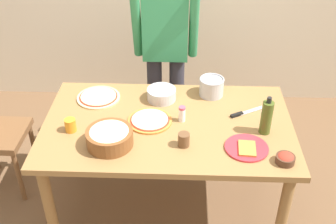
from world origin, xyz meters
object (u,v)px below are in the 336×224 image
(cup_orange, at_px, (70,125))
(steel_pot, at_px, (212,87))
(pizza_raw_on_board, at_px, (98,97))
(cup_small_brown, at_px, (184,140))
(chef_knife, at_px, (245,112))
(dining_table, at_px, (168,134))
(salt_shaker, at_px, (182,114))
(small_sauce_bowl, at_px, (285,159))
(mixing_bowl_steel, at_px, (162,94))
(person_cook, at_px, (165,46))
(olive_oil_bottle, at_px, (266,117))
(popcorn_bowl, at_px, (109,136))
(plate_with_slice, at_px, (247,148))
(pizza_cooked_on_tray, at_px, (150,120))

(cup_orange, bearing_deg, steel_pot, 27.20)
(pizza_raw_on_board, distance_m, cup_small_brown, 0.78)
(chef_knife, bearing_deg, dining_table, -165.92)
(salt_shaker, bearing_deg, small_sauce_bowl, -33.14)
(mixing_bowl_steel, bearing_deg, salt_shaker, -60.12)
(small_sauce_bowl, xyz_separation_m, cup_small_brown, (-0.58, 0.13, 0.01))
(person_cook, height_order, cup_orange, person_cook)
(chef_knife, bearing_deg, steel_pot, 133.24)
(person_cook, relative_size, mixing_bowl_steel, 8.10)
(mixing_bowl_steel, distance_m, chef_knife, 0.58)
(person_cook, bearing_deg, small_sauce_bowl, -56.86)
(person_cook, distance_m, pizza_raw_on_board, 0.68)
(olive_oil_bottle, height_order, steel_pot, olive_oil_bottle)
(steel_pot, height_order, cup_orange, steel_pot)
(steel_pot, bearing_deg, popcorn_bowl, -136.99)
(mixing_bowl_steel, height_order, cup_orange, cup_orange)
(olive_oil_bottle, xyz_separation_m, cup_small_brown, (-0.50, -0.15, -0.07))
(mixing_bowl_steel, distance_m, olive_oil_bottle, 0.75)
(olive_oil_bottle, bearing_deg, steel_pot, 126.00)
(person_cook, xyz_separation_m, cup_small_brown, (0.15, -0.98, -0.14))
(pizza_raw_on_board, bearing_deg, small_sauce_bowl, -28.21)
(person_cook, relative_size, steel_pot, 9.34)
(mixing_bowl_steel, xyz_separation_m, chef_knife, (0.56, -0.15, -0.03))
(mixing_bowl_steel, height_order, olive_oil_bottle, olive_oil_bottle)
(mixing_bowl_steel, distance_m, cup_orange, 0.67)
(steel_pot, relative_size, cup_orange, 2.04)
(plate_with_slice, height_order, salt_shaker, salt_shaker)
(dining_table, height_order, plate_with_slice, plate_with_slice)
(person_cook, relative_size, olive_oil_bottle, 6.33)
(steel_pot, xyz_separation_m, chef_knife, (0.21, -0.23, -0.06))
(steel_pot, distance_m, chef_knife, 0.32)
(dining_table, distance_m, salt_shaker, 0.17)
(olive_oil_bottle, bearing_deg, salt_shaker, 168.65)
(pizza_raw_on_board, distance_m, mixing_bowl_steel, 0.44)
(dining_table, distance_m, popcorn_bowl, 0.44)
(mixing_bowl_steel, height_order, steel_pot, steel_pot)
(popcorn_bowl, distance_m, cup_small_brown, 0.44)
(person_cook, xyz_separation_m, pizza_cooked_on_tray, (-0.07, -0.75, -0.17))
(popcorn_bowl, relative_size, steel_pot, 1.61)
(cup_orange, bearing_deg, salt_shaker, 11.00)
(person_cook, bearing_deg, cup_orange, -122.70)
(popcorn_bowl, xyz_separation_m, chef_knife, (0.84, 0.36, -0.05))
(pizza_cooked_on_tray, relative_size, steel_pot, 1.65)
(pizza_raw_on_board, distance_m, popcorn_bowl, 0.53)
(mixing_bowl_steel, height_order, chef_knife, mixing_bowl_steel)
(salt_shaker, distance_m, chef_knife, 0.43)
(cup_orange, relative_size, cup_small_brown, 1.00)
(plate_with_slice, distance_m, small_sauce_bowl, 0.23)
(steel_pot, bearing_deg, cup_orange, -152.80)
(pizza_raw_on_board, height_order, cup_orange, cup_orange)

